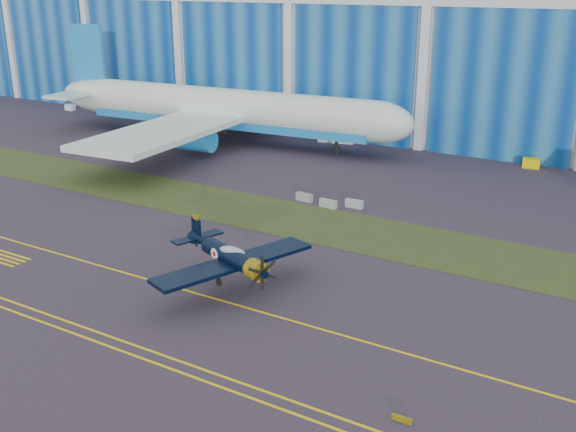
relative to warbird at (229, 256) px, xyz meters
The scene contains 16 objects.
ground 5.68m from the warbird, 140.97° to the left, with size 260.00×260.00×0.00m, color #362D3B.
grass_median 17.71m from the warbird, 102.47° to the left, with size 260.00×10.00×0.02m, color #475128.
hangar 75.89m from the warbird, 92.88° to the left, with size 220.00×45.70×30.00m.
taxiway_centreline 5.16m from the warbird, 152.72° to the right, with size 200.00×0.20×0.02m, color yellow.
edge_line_near 12.40m from the warbird, 108.23° to the right, with size 80.00×0.20×0.02m, color yellow.
edge_line_far 11.49m from the warbird, 109.85° to the right, with size 80.00×0.20×0.02m, color yellow.
hold_short_ladder 22.54m from the warbird, 166.96° to the right, with size 6.00×2.40×0.02m, color yellow, non-canonical shape.
guard_board_right 20.49m from the warbird, 26.13° to the right, with size 1.20×0.15×0.35m, color yellow.
warbird is the anchor object (origin of this frame).
jetliner 53.11m from the warbird, 126.09° to the left, with size 69.70×60.60×22.82m.
shipping_container 53.18m from the warbird, 107.73° to the left, with size 5.55×2.22×2.40m, color silver.
tug 52.00m from the warbird, 76.08° to the left, with size 2.15×1.34×1.25m, color #E6CB01.
cart 85.95m from the warbird, 146.12° to the left, with size 1.80×1.08×1.08m, color white.
barrier_a 23.78m from the warbird, 105.09° to the left, with size 2.00×0.60×0.90m, color gray.
barrier_b 22.50m from the warbird, 97.19° to the left, with size 2.00×0.60×0.90m, color gray.
barrier_c 23.74m from the warbird, 90.83° to the left, with size 2.00×0.60×0.90m, color #8C9C95.
Camera 1 is at (32.88, -42.66, 23.61)m, focal length 42.00 mm.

